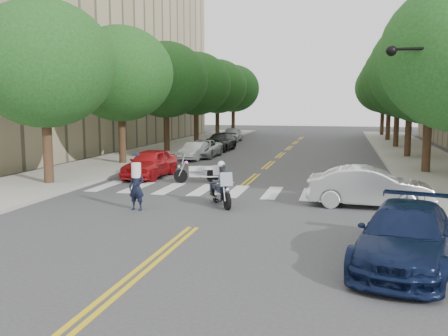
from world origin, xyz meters
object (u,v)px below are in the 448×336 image
(motorcycle_parked, at_px, (201,172))
(convertible, at_px, (370,187))
(officer_standing, at_px, (137,187))
(motorcycle_police, at_px, (221,186))
(sedan_blue, at_px, (405,236))

(motorcycle_parked, bearing_deg, convertible, -139.21)
(motorcycle_parked, relative_size, convertible, 0.47)
(officer_standing, relative_size, convertible, 0.37)
(motorcycle_police, height_order, motorcycle_parked, motorcycle_police)
(convertible, bearing_deg, sedan_blue, -173.95)
(convertible, height_order, sedan_blue, convertible)
(officer_standing, xyz_separation_m, convertible, (8.14, 2.50, -0.08))
(motorcycle_parked, distance_m, sedan_blue, 13.55)
(motorcycle_police, distance_m, motorcycle_parked, 5.53)
(officer_standing, height_order, sedan_blue, officer_standing)
(convertible, relative_size, sedan_blue, 0.90)
(motorcycle_parked, xyz_separation_m, officer_standing, (-0.50, -6.55, 0.32))
(officer_standing, height_order, convertible, officer_standing)
(motorcycle_police, xyz_separation_m, officer_standing, (-2.73, -1.51, 0.07))
(motorcycle_police, xyz_separation_m, sedan_blue, (5.88, -5.81, -0.03))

